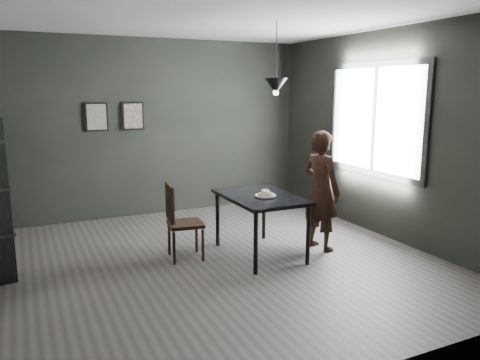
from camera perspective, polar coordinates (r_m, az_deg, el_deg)
name	(u,v)px	position (r m, az deg, el deg)	size (l,w,h in m)	color
ground	(215,262)	(5.63, -3.05, -9.92)	(5.00, 5.00, 0.00)	#373330
back_wall	(155,128)	(7.65, -10.34, 6.26)	(5.00, 0.10, 2.80)	black
ceiling	(212,14)	(5.32, -3.37, 19.55)	(5.00, 5.00, 0.02)	silver
window_assembly	(374,119)	(6.76, 16.05, 7.11)	(0.04, 1.96, 1.56)	white
cafe_table	(260,202)	(5.67, 2.50, -2.64)	(0.80, 1.20, 0.75)	black
white_plate	(265,196)	(5.57, 3.13, -2.00)	(0.23, 0.23, 0.01)	white
donut_pile	(266,193)	(5.56, 3.13, -1.63)	(0.19, 0.14, 0.08)	beige
woman	(321,191)	(5.95, 9.90, -1.29)	(0.55, 0.36, 1.52)	black
wood_chair	(178,217)	(5.61, -7.53, -4.45)	(0.45, 0.45, 0.92)	black
pendant_lamp	(276,86)	(5.72, 4.40, 11.40)	(0.28, 0.28, 0.86)	black
framed_print_left	(97,117)	(7.43, -17.09, 7.37)	(0.34, 0.04, 0.44)	black
framed_print_right	(133,116)	(7.53, -12.92, 7.61)	(0.34, 0.04, 0.44)	black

